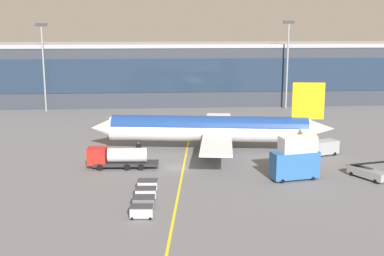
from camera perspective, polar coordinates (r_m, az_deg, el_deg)
ground_plane at (r=77.54m, az=-1.88°, el=-4.56°), size 700.00×700.00×0.00m
apron_lead_in_line at (r=79.52m, az=-0.91°, el=-4.13°), size 8.94×79.56×0.01m
terminal_building at (r=139.69m, az=-3.93°, el=6.28°), size 210.31×19.32×16.61m
main_airliner at (r=86.99m, az=2.14°, el=-0.07°), size 42.58×33.70×12.12m
fuel_tanker at (r=77.61m, az=-8.44°, el=-3.33°), size 10.90×3.04×3.25m
catering_lift at (r=72.53m, az=11.75°, el=-3.46°), size 7.16×3.81×6.30m
lavatory_truck at (r=86.98m, az=14.51°, el=-2.15°), size 6.24×4.10×2.50m
belt_loader at (r=76.25m, az=19.46°, el=-4.77°), size 4.48×6.72×3.49m
baggage_cart_0 at (r=58.35m, az=-5.79°, el=-9.46°), size 2.73×1.75×1.48m
baggage_cart_1 at (r=61.32m, az=-5.53°, el=-8.37°), size 2.73×1.75×1.48m
baggage_cart_2 at (r=64.33m, az=-5.30°, el=-7.38°), size 2.73×1.75×1.48m
baggage_cart_3 at (r=67.34m, az=-5.09°, el=-6.48°), size 2.73×1.75×1.48m
apron_light_mast_0 at (r=131.71m, az=10.88°, el=7.91°), size 2.80×0.50×22.58m
apron_light_mast_2 at (r=130.47m, az=-16.65°, el=7.45°), size 2.80×0.50×21.96m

